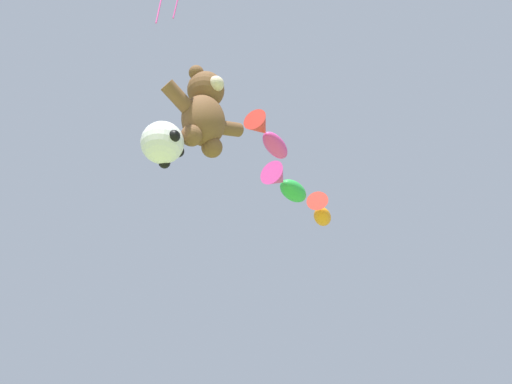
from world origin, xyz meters
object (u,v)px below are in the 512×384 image
(soccer_ball_kite, at_px, (163,143))
(fish_kite_magenta, at_px, (268,136))
(fish_kite_emerald, at_px, (285,184))
(teddy_bear_kite, at_px, (204,110))
(fish_kite_tangerine, at_px, (321,211))

(soccer_ball_kite, height_order, fish_kite_magenta, fish_kite_magenta)
(fish_kite_magenta, xyz_separation_m, fish_kite_emerald, (2.02, 1.21, -0.02))
(teddy_bear_kite, xyz_separation_m, soccer_ball_kite, (-0.86, 0.22, -1.34))
(fish_kite_tangerine, bearing_deg, fish_kite_emerald, -168.35)
(fish_kite_magenta, height_order, fish_kite_tangerine, fish_kite_tangerine)
(teddy_bear_kite, relative_size, fish_kite_emerald, 1.25)
(fish_kite_emerald, relative_size, fish_kite_tangerine, 1.12)
(fish_kite_magenta, bearing_deg, teddy_bear_kite, -176.89)
(teddy_bear_kite, bearing_deg, fish_kite_tangerine, 15.28)
(fish_kite_emerald, distance_m, fish_kite_tangerine, 2.38)
(soccer_ball_kite, height_order, fish_kite_emerald, fish_kite_emerald)
(teddy_bear_kite, bearing_deg, fish_kite_emerald, 17.19)
(teddy_bear_kite, bearing_deg, fish_kite_magenta, 3.11)
(teddy_bear_kite, distance_m, fish_kite_emerald, 4.54)
(fish_kite_tangerine, bearing_deg, soccer_ball_kite, -168.03)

